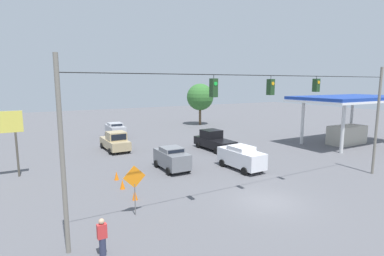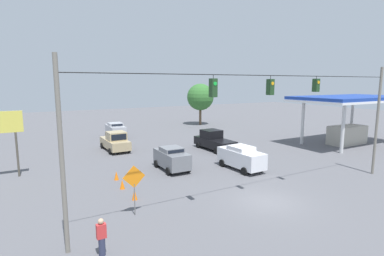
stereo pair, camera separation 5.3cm
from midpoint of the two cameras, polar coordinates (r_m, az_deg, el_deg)
name	(u,v)px [view 1 (the left image)]	position (r m, az deg, el deg)	size (l,w,h in m)	color
ground_plane	(267,201)	(19.61, 14.01, -13.43)	(140.00, 140.00, 0.00)	#56565B
overhead_signal_span	(269,118)	(18.34, 14.32, 1.93)	(23.12, 0.38, 8.47)	slate
sedan_grey_withflow_mid	(172,158)	(25.29, -3.93, -5.73)	(2.06, 3.98, 1.94)	slate
pickup_truck_tan_withflow_far	(115,142)	(33.31, -14.46, -2.53)	(2.30, 5.08, 2.12)	tan
sedan_white_crossing_near	(241,157)	(25.73, 9.27, -5.50)	(2.14, 4.48, 2.00)	silver
pickup_truck_black_oncoming_far	(214,141)	(32.80, 4.12, -2.44)	(2.39, 5.44, 2.12)	black
sedan_silver_withflow_deep	(115,130)	(41.22, -14.44, -0.34)	(2.14, 4.43, 1.96)	#A8AAB2
traffic_cone_nearest	(135,195)	(19.53, -10.91, -12.35)	(0.34, 0.34, 0.68)	orange
traffic_cone_second	(122,184)	(21.55, -13.18, -10.38)	(0.34, 0.34, 0.68)	orange
traffic_cone_third	(117,176)	(23.54, -14.25, -8.77)	(0.34, 0.34, 0.68)	orange
gas_station	(349,109)	(39.76, 27.66, 3.16)	(13.68, 7.42, 5.70)	navy
work_zone_sign	(135,181)	(16.87, -10.99, -9.82)	(1.27, 0.06, 2.84)	slate
pedestrian	(102,237)	(13.98, -16.84, -19.28)	(0.40, 0.28, 1.66)	#2D334C
tree_horizon_left	(200,97)	(51.77, 1.53, 5.90)	(4.58, 4.58, 7.09)	brown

